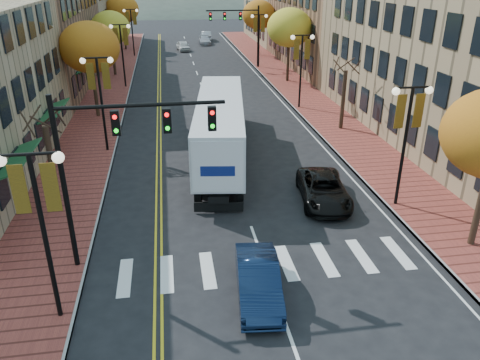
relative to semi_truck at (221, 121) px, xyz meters
name	(u,v)px	position (x,y,z in m)	size (l,w,h in m)	color
ground	(276,296)	(0.33, -13.99, -2.33)	(200.00, 200.00, 0.00)	black
sidewalk_left	(109,91)	(-8.67, 18.51, -2.25)	(4.00, 85.00, 0.15)	brown
sidewalk_right	(291,85)	(9.33, 18.51, -2.25)	(4.00, 85.00, 0.15)	brown
building_left_mid	(20,30)	(-16.67, 22.01, 3.17)	(12.00, 24.00, 11.00)	brown
building_left_far	(68,14)	(-16.67, 47.01, 2.42)	(12.00, 26.00, 9.50)	#9E8966
building_right_mid	(350,22)	(18.83, 28.01, 2.67)	(15.00, 24.00, 10.00)	brown
building_right_far	(300,5)	(18.83, 50.01, 3.17)	(15.00, 20.00, 11.00)	#9E8966
tree_left_a	(53,169)	(-8.67, -5.99, -0.08)	(0.28, 0.28, 4.20)	#382619
tree_left_b	(90,47)	(-8.67, 10.01, 3.12)	(4.48, 4.48, 7.21)	#382619
tree_left_c	(110,28)	(-8.67, 26.01, 2.73)	(4.16, 4.16, 6.69)	#382619
tree_left_d	(122,9)	(-8.67, 44.01, 3.27)	(4.61, 4.61, 7.42)	#382619
tree_right_b	(343,100)	(9.33, 4.01, -0.08)	(0.28, 0.28, 4.20)	#382619
tree_right_c	(289,28)	(9.33, 20.01, 3.12)	(4.48, 4.48, 7.21)	#382619
tree_right_d	(259,15)	(9.33, 36.01, 2.96)	(4.35, 4.35, 7.00)	#382619
lamp_left_a	(39,207)	(-7.17, -13.99, 1.96)	(1.96, 0.36, 6.05)	black
lamp_left_b	(100,86)	(-7.17, 2.01, 1.96)	(1.96, 0.36, 6.05)	black
lamp_left_c	(121,43)	(-7.17, 20.01, 1.96)	(1.96, 0.36, 6.05)	black
lamp_left_d	(132,23)	(-7.17, 38.01, 1.96)	(1.96, 0.36, 6.05)	black
lamp_right_a	(408,124)	(7.83, -7.99, 1.96)	(1.96, 0.36, 6.05)	black
lamp_right_b	(302,57)	(7.83, 10.01, 1.96)	(1.96, 0.36, 6.05)	black
lamp_right_c	(259,30)	(7.83, 28.01, 1.96)	(1.96, 0.36, 6.05)	black
traffic_mast_near	(114,149)	(-5.15, -10.99, 2.59)	(6.10, 0.35, 7.00)	black
traffic_mast_far	(242,25)	(5.81, 28.01, 2.59)	(6.10, 0.34, 7.00)	black
semi_truck	(221,121)	(0.00, 0.00, 0.00)	(4.66, 16.14, 3.99)	black
navy_sedan	(258,281)	(-0.31, -13.89, -1.63)	(1.48, 4.24, 1.40)	#0D1B35
black_suv	(324,189)	(4.39, -6.97, -1.65)	(2.27, 4.92, 1.37)	black
car_far_white	(183,46)	(-0.48, 42.09, -1.68)	(1.53, 3.80, 1.30)	silver
car_far_silver	(205,40)	(3.14, 47.68, -1.71)	(1.74, 4.28, 1.24)	#ABAAB1
car_far_oncoming	(206,36)	(3.75, 51.62, -1.59)	(1.57, 4.50, 1.48)	#ACABB3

